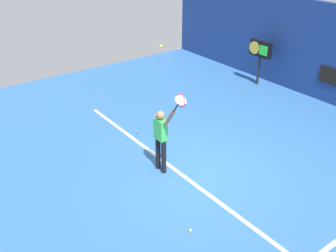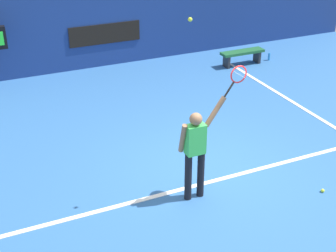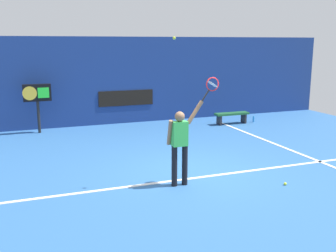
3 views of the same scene
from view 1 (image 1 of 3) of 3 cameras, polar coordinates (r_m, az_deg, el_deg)
ground_plane at (r=10.17m, az=4.35°, el=-6.81°), size 18.00×18.00×0.00m
court_baseline at (r=9.96m, az=2.63°, el=-7.55°), size 10.00×0.10×0.01m
tennis_player at (r=9.73m, az=-1.03°, el=-1.48°), size 0.81×0.31×1.91m
tennis_racket at (r=8.65m, az=1.79°, el=3.64°), size 0.48×0.27×0.59m
tennis_ball at (r=9.00m, az=-1.06°, el=11.55°), size 0.07×0.07×0.07m
scoreboard_clock at (r=15.66m, az=13.33°, el=10.62°), size 0.96×0.20×1.74m
spare_ball at (r=8.44m, az=3.27°, el=-14.96°), size 0.07×0.07×0.07m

